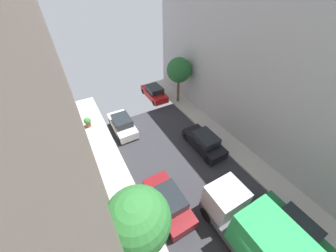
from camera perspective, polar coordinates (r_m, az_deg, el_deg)
The scene contains 10 objects.
sidewalk_right at distance 16.17m, azimuth 38.48°, elevation -21.37°, with size 2.00×44.00×0.15m, color #B7B2A8.
parked_car_left_3 at distance 12.95m, azimuth 0.18°, elevation -22.08°, with size 1.78×4.20×1.57m.
parked_car_left_4 at distance 18.55m, azimuth -13.80°, elevation 0.50°, with size 1.78×4.20×1.57m.
parked_car_right_2 at distance 14.22m, azimuth 33.66°, elevation -24.53°, with size 1.78×4.20×1.57m.
parked_car_right_3 at distance 16.53m, azimuth 11.06°, elevation -4.80°, with size 1.78×4.20×1.57m.
parked_car_right_4 at distance 23.11m, azimuth -4.24°, elevation 10.16°, with size 1.78×4.20×1.57m.
delivery_truck at distance 11.87m, azimuth 26.71°, elevation -29.04°, with size 2.26×6.60×3.38m.
street_tree_0 at distance 8.70m, azimuth -9.31°, elevation -26.61°, with size 2.84×2.84×5.54m.
street_tree_1 at distance 20.78m, azimuth 3.38°, elevation 16.65°, with size 2.65×2.65×5.17m.
potted_plant_1 at distance 19.96m, azimuth -23.42°, elevation 1.21°, with size 0.67×0.67×1.04m.
Camera 1 is at (-5.74, 0.07, 12.16)m, focal length 19.90 mm.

